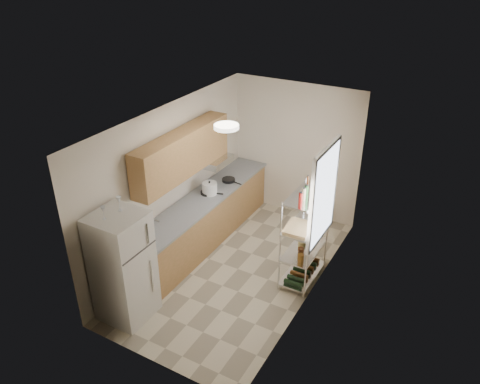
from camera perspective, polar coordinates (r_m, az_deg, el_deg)
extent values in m
cube|color=beige|center=(7.80, -0.26, -9.40)|extent=(2.50, 4.40, 0.01)
cube|color=white|center=(6.54, -0.31, 9.05)|extent=(2.50, 4.40, 0.01)
cube|color=beige|center=(8.87, 6.78, 5.06)|extent=(2.50, 0.01, 2.60)
cube|color=beige|center=(5.59, -11.69, -10.59)|extent=(2.50, 0.01, 2.60)
cube|color=beige|center=(7.70, -8.44, 1.24)|extent=(0.01, 4.40, 2.60)
cube|color=beige|center=(6.63, 9.21, -3.55)|extent=(0.01, 4.40, 2.60)
cube|color=#B57C4D|center=(8.26, -4.33, -3.45)|extent=(0.60, 3.48, 0.86)
cube|color=gray|center=(8.03, -4.36, -0.74)|extent=(0.63, 3.51, 0.04)
cube|color=#B7BABC|center=(7.27, -9.52, -4.49)|extent=(0.52, 0.44, 0.04)
cube|color=#B7BABC|center=(9.14, 1.78, 0.15)|extent=(0.01, 0.55, 0.72)
cube|color=#B57C4D|center=(7.45, -7.01, 4.71)|extent=(0.33, 2.20, 0.72)
cube|color=#B7BABC|center=(8.19, -3.28, 3.90)|extent=(0.50, 0.60, 0.12)
cube|color=white|center=(6.81, 10.19, -0.34)|extent=(0.06, 1.00, 1.46)
cube|color=silver|center=(7.61, 7.57, -9.75)|extent=(0.45, 0.90, 0.02)
cube|color=silver|center=(7.35, 7.78, -6.97)|extent=(0.45, 0.90, 0.02)
cube|color=silver|center=(7.10, 8.02, -4.00)|extent=(0.45, 0.90, 0.02)
cube|color=silver|center=(6.85, 8.29, -0.45)|extent=(0.45, 0.90, 0.02)
cylinder|color=silver|center=(6.95, 4.89, -6.81)|extent=(0.02, 0.02, 1.55)
cylinder|color=silver|center=(7.63, 7.67, -3.49)|extent=(0.02, 0.02, 1.55)
cylinder|color=silver|center=(6.82, 8.16, -7.77)|extent=(0.02, 0.02, 1.55)
cylinder|color=silver|center=(7.52, 10.67, -4.29)|extent=(0.02, 0.02, 1.55)
cylinder|color=white|center=(6.31, -1.67, 7.97)|extent=(0.34, 0.34, 0.05)
cube|color=silver|center=(6.68, -14.09, -8.85)|extent=(0.68, 0.68, 1.64)
cylinder|color=white|center=(8.07, -3.73, 0.45)|extent=(0.26, 0.26, 0.21)
cylinder|color=black|center=(8.11, -3.98, -0.08)|extent=(0.30, 0.30, 0.04)
cylinder|color=black|center=(8.52, -1.41, 1.48)|extent=(0.27, 0.27, 0.05)
cube|color=tan|center=(6.97, 7.12, -4.32)|extent=(0.40, 0.50, 0.03)
cube|color=black|center=(7.17, 9.34, -2.36)|extent=(0.20, 0.27, 0.28)
cube|color=#B12B15|center=(7.58, 8.34, -5.09)|extent=(0.09, 0.12, 0.14)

